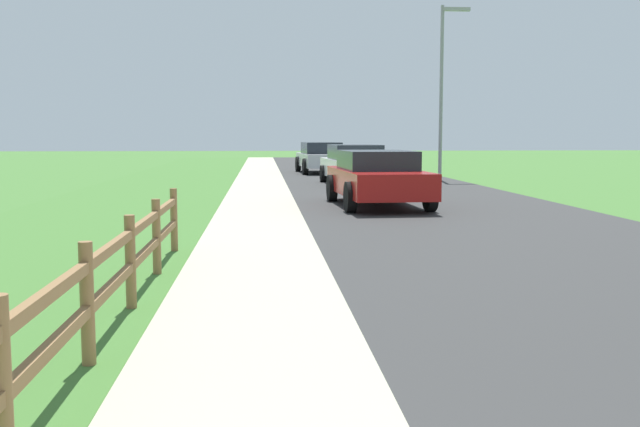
% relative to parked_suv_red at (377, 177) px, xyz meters
% --- Properties ---
extents(ground_plane, '(120.00, 120.00, 0.00)m').
position_rel_parked_suv_red_xyz_m(ground_plane, '(-2.05, 6.44, -0.75)').
color(ground_plane, '#3F6F2F').
extents(road_asphalt, '(7.00, 66.00, 0.01)m').
position_rel_parked_suv_red_xyz_m(road_asphalt, '(1.45, 8.44, -0.74)').
color(road_asphalt, '#303030').
rests_on(road_asphalt, ground).
extents(curb_concrete, '(6.00, 66.00, 0.01)m').
position_rel_parked_suv_red_xyz_m(curb_concrete, '(-5.05, 8.44, -0.74)').
color(curb_concrete, '#B4AF92').
rests_on(curb_concrete, ground).
extents(grass_verge, '(5.00, 66.00, 0.00)m').
position_rel_parked_suv_red_xyz_m(grass_verge, '(-6.55, 8.44, -0.74)').
color(grass_verge, '#3F6F2F').
rests_on(grass_verge, ground).
extents(rail_fence, '(0.11, 11.60, 0.99)m').
position_rel_parked_suv_red_xyz_m(rail_fence, '(-4.33, -12.84, -0.17)').
color(rail_fence, olive).
rests_on(rail_fence, ground).
extents(parked_suv_red, '(2.33, 4.92, 1.42)m').
position_rel_parked_suv_red_xyz_m(parked_suv_red, '(0.00, 0.00, 0.00)').
color(parked_suv_red, maroon).
rests_on(parked_suv_red, ground).
extents(parked_car_white, '(2.31, 4.92, 1.46)m').
position_rel_parked_suv_red_xyz_m(parked_car_white, '(0.46, 8.29, -0.00)').
color(parked_car_white, white).
rests_on(parked_car_white, ground).
extents(parked_car_silver, '(2.34, 4.87, 1.47)m').
position_rel_parked_suv_red_xyz_m(parked_car_silver, '(-0.11, 16.58, 0.02)').
color(parked_car_silver, '#B7BABF').
rests_on(parked_car_silver, ground).
extents(street_lamp, '(1.17, 0.20, 6.92)m').
position_rel_parked_suv_red_xyz_m(street_lamp, '(4.33, 10.59, 3.33)').
color(street_lamp, gray).
rests_on(street_lamp, ground).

